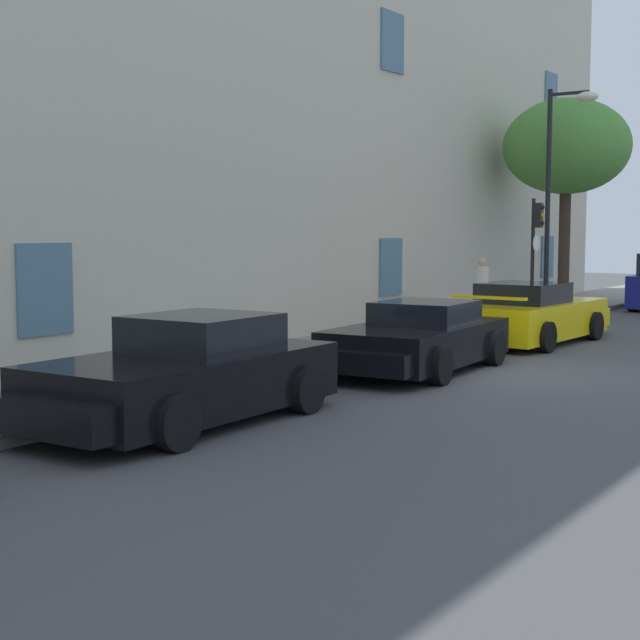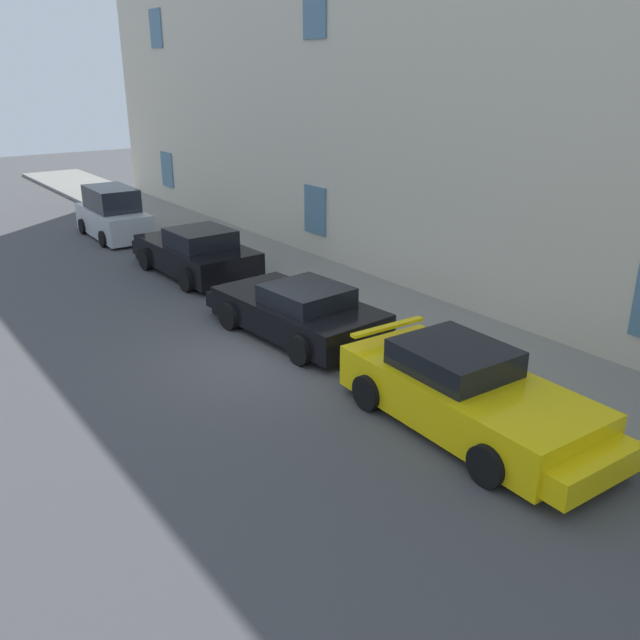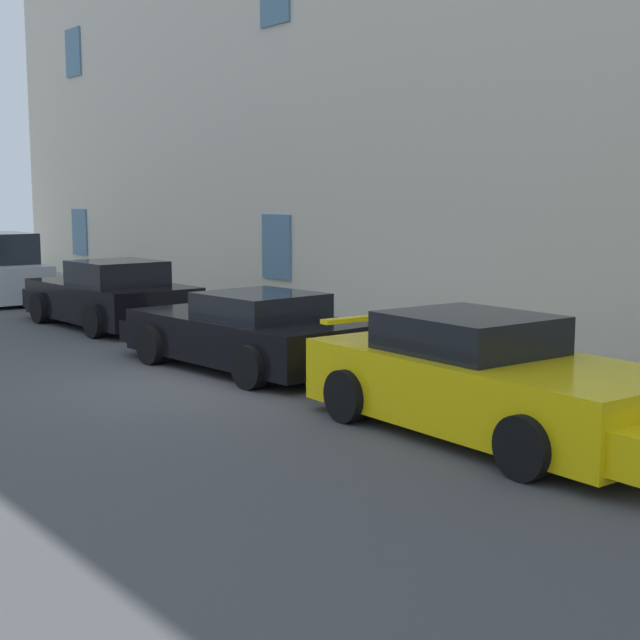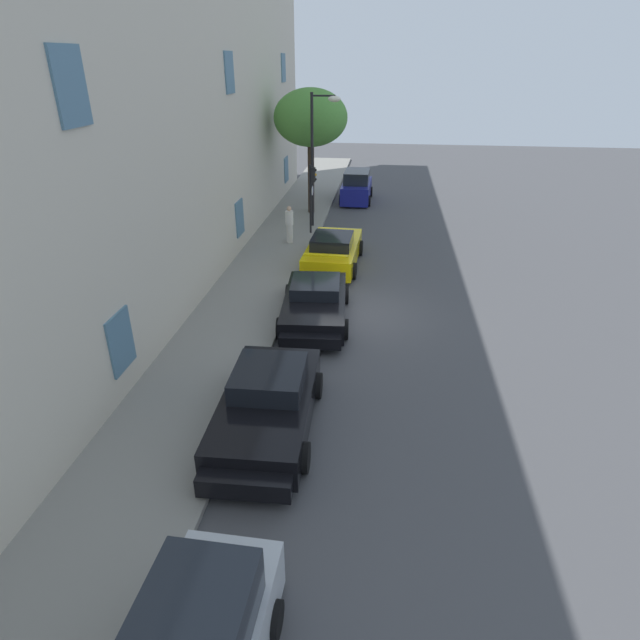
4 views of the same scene
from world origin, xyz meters
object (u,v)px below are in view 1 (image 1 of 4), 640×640
(sportscar_white_middle, at_px, (533,316))
(pedestrian_admiring, at_px, (481,290))
(sportscar_yellow_flank, at_px, (414,341))
(street_lamp, at_px, (563,162))
(sportscar_red_lead, at_px, (178,378))
(tree_near_kerb, at_px, (567,147))
(traffic_light, at_px, (536,237))

(sportscar_white_middle, distance_m, pedestrian_admiring, 3.17)
(sportscar_yellow_flank, relative_size, street_lamp, 0.76)
(sportscar_red_lead, relative_size, street_lamp, 0.76)
(sportscar_red_lead, relative_size, sportscar_white_middle, 0.95)
(sportscar_yellow_flank, xyz_separation_m, pedestrian_admiring, (7.66, 2.20, 0.44))
(sportscar_yellow_flank, xyz_separation_m, street_lamp, (10.49, 1.13, 3.86))
(sportscar_red_lead, relative_size, tree_near_kerb, 0.75)
(sportscar_white_middle, bearing_deg, sportscar_yellow_flank, 179.27)
(sportscar_white_middle, xyz_separation_m, pedestrian_admiring, (2.17, 2.27, 0.40))
(sportscar_red_lead, bearing_deg, sportscar_yellow_flank, -3.37)
(traffic_light, bearing_deg, street_lamp, -10.87)
(sportscar_red_lead, bearing_deg, tree_near_kerb, 4.89)
(sportscar_yellow_flank, relative_size, pedestrian_admiring, 2.81)
(sportscar_yellow_flank, height_order, traffic_light, traffic_light)
(tree_near_kerb, bearing_deg, sportscar_white_middle, -165.02)
(sportscar_red_lead, height_order, tree_near_kerb, tree_near_kerb)
(sportscar_white_middle, relative_size, traffic_light, 1.55)
(sportscar_yellow_flank, bearing_deg, sportscar_white_middle, -0.73)
(sportscar_red_lead, relative_size, traffic_light, 1.47)
(tree_near_kerb, bearing_deg, pedestrian_admiring, 177.38)
(tree_near_kerb, height_order, street_lamp, tree_near_kerb)
(sportscar_red_lead, bearing_deg, street_lamp, 2.76)
(sportscar_red_lead, xyz_separation_m, sportscar_white_middle, (11.31, -0.41, -0.01))
(sportscar_red_lead, height_order, sportscar_white_middle, sportscar_red_lead)
(sportscar_yellow_flank, distance_m, pedestrian_admiring, 7.99)
(traffic_light, bearing_deg, tree_near_kerb, 8.77)
(sportscar_yellow_flank, bearing_deg, traffic_light, 8.41)
(sportscar_yellow_flank, bearing_deg, pedestrian_admiring, 16.04)
(sportscar_yellow_flank, xyz_separation_m, sportscar_white_middle, (5.49, -0.07, 0.04))
(traffic_light, bearing_deg, sportscar_red_lead, -176.11)
(sportscar_white_middle, relative_size, pedestrian_admiring, 2.97)
(sportscar_yellow_flank, distance_m, tree_near_kerb, 13.95)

